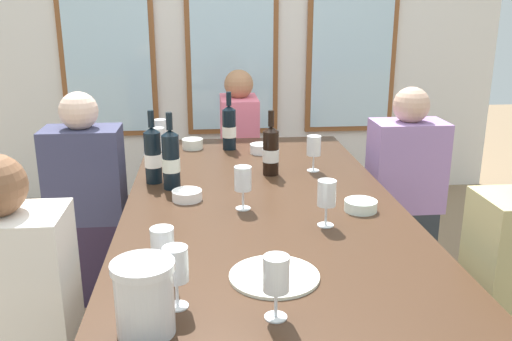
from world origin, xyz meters
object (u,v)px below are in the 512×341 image
wine_glass_3 (158,139)px  seated_person_0 (15,333)px  tasting_bowl_3 (187,195)px  wine_glass_1 (314,147)px  white_plate_0 (274,276)px  metal_pitcher (145,298)px  wine_bottle_1 (171,159)px  wine_bottle_2 (153,155)px  wine_glass_0 (276,277)px  seated_person_3 (404,194)px  seated_person_4 (239,157)px  wine_glass_7 (327,194)px  wine_bottle_3 (271,151)px  wine_glass_5 (160,129)px  seated_person_2 (87,205)px  tasting_bowl_2 (193,144)px  wine_glass_4 (176,267)px  tasting_bowl_1 (261,149)px  wine_glass_2 (163,247)px  tasting_bowl_0 (361,206)px  wine_bottle_0 (229,127)px  dining_table (262,214)px  wine_glass_6 (243,180)px

wine_glass_3 → seated_person_0: bearing=-107.3°
tasting_bowl_3 → wine_glass_1: (0.60, 0.36, 0.10)m
white_plate_0 → tasting_bowl_3: (-0.27, 0.70, 0.02)m
metal_pitcher → seated_person_0: 0.66m
wine_bottle_1 → wine_glass_3: bearing=101.3°
wine_bottle_2 → wine_glass_0: size_ratio=1.90×
tasting_bowl_3 → seated_person_3: (1.15, 0.57, -0.23)m
seated_person_4 → wine_glass_7: bearing=-83.3°
wine_bottle_3 → wine_glass_3: size_ratio=1.77×
wine_glass_7 → seated_person_3: bearing=54.6°
wine_glass_5 → seated_person_2: size_ratio=0.16×
tasting_bowl_2 → wine_glass_0: size_ratio=0.67×
tasting_bowl_3 → wine_glass_4: (-0.01, -0.84, 0.10)m
wine_bottle_2 → tasting_bowl_1: bearing=40.8°
wine_glass_7 → seated_person_0: size_ratio=0.16×
wine_glass_2 → wine_glass_3: (-0.11, 1.32, 0.00)m
tasting_bowl_0 → tasting_bowl_3: same height
wine_bottle_0 → wine_glass_5: (-0.38, 0.01, -0.00)m
tasting_bowl_2 → wine_glass_4: 1.69m
wine_bottle_1 → wine_glass_4: (0.06, -1.00, -0.02)m
metal_pitcher → wine_glass_1: metal_pitcher is taller
wine_glass_3 → seated_person_0: seated_person_0 is taller
wine_bottle_0 → wine_bottle_1: bearing=-113.3°
wine_glass_3 → tasting_bowl_3: bearing=-75.4°
tasting_bowl_1 → wine_glass_1: bearing=-58.1°
tasting_bowl_2 → wine_bottle_3: bearing=-54.2°
wine_glass_5 → seated_person_0: (-0.37, -1.41, -0.34)m
metal_pitcher → wine_glass_5: metal_pitcher is taller
tasting_bowl_3 → wine_glass_5: size_ratio=0.71×
metal_pitcher → tasting_bowl_0: 1.08m
dining_table → wine_glass_4: (-0.31, -0.82, 0.18)m
wine_glass_3 → wine_glass_5: same height
tasting_bowl_0 → wine_glass_7: (-0.17, -0.14, 0.10)m
wine_bottle_2 → wine_glass_1: size_ratio=1.90×
dining_table → wine_glass_3: (-0.47, 0.63, 0.18)m
tasting_bowl_2 → wine_glass_6: 1.00m
wine_glass_0 → seated_person_0: 0.91m
wine_bottle_2 → seated_person_2: bearing=140.2°
wine_glass_6 → seated_person_0: bearing=-148.3°
seated_person_3 → seated_person_4: same height
wine_glass_0 → seated_person_2: 1.71m
wine_glass_1 → seated_person_2: bearing=169.6°
wine_glass_0 → seated_person_0: bearing=157.1°
wine_bottle_2 → tasting_bowl_3: wine_bottle_2 is taller
wine_bottle_2 → wine_bottle_3: size_ratio=1.08×
metal_pitcher → tasting_bowl_1: size_ratio=1.65×
wine_glass_2 → seated_person_3: 1.78m
wine_glass_0 → wine_glass_6: (-0.03, 0.80, 0.00)m
wine_bottle_0 → seated_person_3: size_ratio=0.29×
wine_bottle_2 → wine_glass_7: bearing=-40.9°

